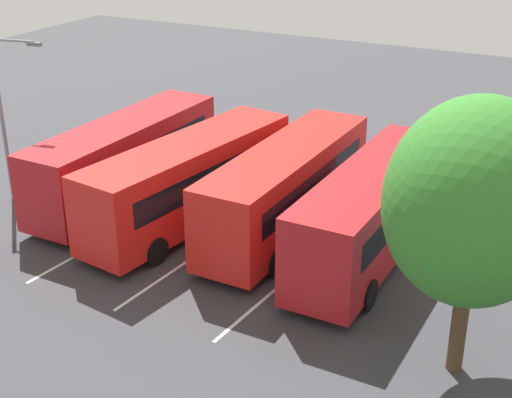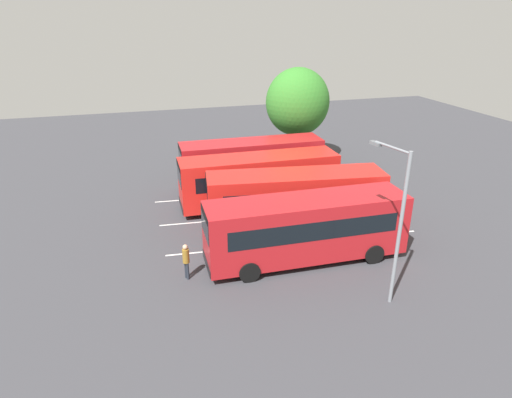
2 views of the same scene
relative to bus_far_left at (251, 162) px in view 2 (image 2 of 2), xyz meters
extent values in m
plane|color=#38383D|center=(-0.04, 5.33, -1.85)|extent=(69.30, 69.30, 0.00)
cube|color=#AD191E|center=(-0.03, 0.00, 0.01)|extent=(10.10, 2.62, 3.01)
cube|color=black|center=(4.96, -0.09, 0.82)|extent=(0.16, 2.14, 1.26)
cube|color=black|center=(-0.01, 1.19, 0.37)|extent=(8.45, 0.24, 0.96)
cube|color=black|center=(-0.05, -1.19, 0.37)|extent=(8.45, 0.24, 0.96)
cube|color=black|center=(4.98, -0.09, 1.33)|extent=(0.14, 1.95, 0.32)
cube|color=black|center=(4.99, -0.09, -1.27)|extent=(0.14, 2.24, 0.36)
cylinder|color=black|center=(3.21, 1.10, -1.34)|extent=(1.03, 0.30, 1.02)
cylinder|color=black|center=(3.17, -1.22, -1.34)|extent=(1.03, 0.30, 1.02)
cylinder|color=black|center=(-3.23, 1.22, -1.34)|extent=(1.03, 0.30, 1.02)
cylinder|color=black|center=(-3.27, -1.10, -1.34)|extent=(1.03, 0.30, 1.02)
cube|color=red|center=(0.48, 3.54, 0.01)|extent=(10.10, 2.62, 3.01)
cube|color=black|center=(5.47, 3.45, 0.82)|extent=(0.16, 2.14, 1.26)
cube|color=black|center=(0.51, 4.73, 0.37)|extent=(8.45, 0.24, 0.96)
cube|color=black|center=(0.46, 2.36, 0.37)|extent=(8.45, 0.24, 0.96)
cube|color=black|center=(5.49, 3.45, 1.33)|extent=(0.14, 1.95, 0.32)
cube|color=black|center=(5.50, 3.45, -1.27)|extent=(0.14, 2.24, 0.36)
cylinder|color=black|center=(3.72, 4.64, -1.34)|extent=(1.03, 0.30, 1.02)
cylinder|color=black|center=(3.68, 2.33, -1.34)|extent=(1.03, 0.30, 1.02)
cylinder|color=black|center=(-2.71, 4.76, -1.34)|extent=(1.03, 0.30, 1.02)
cylinder|color=black|center=(-2.76, 2.45, -1.34)|extent=(1.03, 0.30, 1.02)
cube|color=red|center=(-0.62, 7.14, 0.01)|extent=(10.30, 3.83, 3.01)
cube|color=black|center=(4.32, 6.44, 0.82)|extent=(0.42, 2.14, 1.26)
cube|color=black|center=(-0.46, 8.32, 0.37)|extent=(8.38, 1.27, 0.96)
cube|color=black|center=(-0.79, 5.97, 0.37)|extent=(8.38, 1.27, 0.96)
cube|color=black|center=(4.34, 6.44, 1.33)|extent=(0.37, 1.94, 0.32)
cube|color=black|center=(4.35, 6.43, -1.27)|extent=(0.42, 2.23, 0.36)
cylinder|color=black|center=(2.73, 7.83, -1.34)|extent=(1.05, 0.42, 1.02)
cylinder|color=black|center=(2.40, 5.54, -1.34)|extent=(1.05, 0.42, 1.02)
cylinder|color=black|center=(-3.65, 8.74, -1.34)|extent=(1.05, 0.42, 1.02)
cylinder|color=black|center=(-3.97, 6.46, -1.34)|extent=(1.05, 0.42, 1.02)
cube|color=#AD191E|center=(0.19, 10.78, 0.01)|extent=(10.11, 2.66, 3.01)
cube|color=black|center=(5.18, 10.67, 0.82)|extent=(0.17, 2.14, 1.26)
cube|color=black|center=(0.22, 11.97, 0.37)|extent=(8.45, 0.28, 0.96)
cube|color=black|center=(0.16, 9.60, 0.37)|extent=(8.45, 0.28, 0.96)
cube|color=black|center=(5.20, 10.67, 1.33)|extent=(0.15, 1.95, 0.32)
cube|color=black|center=(5.21, 10.67, -1.27)|extent=(0.15, 2.24, 0.36)
cylinder|color=black|center=(3.44, 11.86, -1.34)|extent=(1.03, 0.30, 1.02)
cylinder|color=black|center=(3.38, 9.55, -1.34)|extent=(1.03, 0.30, 1.02)
cylinder|color=black|center=(-3.00, 12.01, -1.34)|extent=(1.03, 0.30, 1.02)
cylinder|color=black|center=(-3.05, 9.70, -1.34)|extent=(1.03, 0.30, 1.02)
cylinder|color=#232833|center=(6.24, 10.73, -1.41)|extent=(0.13, 0.13, 0.88)
cylinder|color=#232833|center=(6.18, 10.87, -1.41)|extent=(0.13, 0.13, 0.88)
cylinder|color=olive|center=(6.21, 10.80, -0.62)|extent=(0.42, 0.42, 0.70)
sphere|color=tan|center=(6.21, 10.80, -0.15)|extent=(0.24, 0.24, 0.24)
cylinder|color=gray|center=(-2.05, 15.09, 1.57)|extent=(0.16, 0.16, 6.83)
cylinder|color=gray|center=(-1.86, 14.15, 4.89)|extent=(0.48, 1.89, 0.10)
cube|color=slate|center=(-1.66, 13.22, 4.81)|extent=(0.31, 0.59, 0.14)
cylinder|color=#4C3823|center=(-5.06, -4.25, -0.28)|extent=(0.44, 0.44, 3.14)
ellipsoid|color=#337A28|center=(-5.06, -4.25, 3.22)|extent=(5.15, 4.64, 5.41)
cube|color=silver|center=(-0.04, 1.69, -1.84)|extent=(14.11, 1.32, 0.01)
cube|color=silver|center=(-0.04, 5.33, -1.84)|extent=(14.11, 1.32, 0.01)
cube|color=silver|center=(-0.04, 8.98, -1.84)|extent=(14.11, 1.32, 0.01)
camera|label=1|loc=(-22.35, -7.07, 10.71)|focal=51.27mm
camera|label=2|loc=(8.02, 28.70, 9.79)|focal=30.73mm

